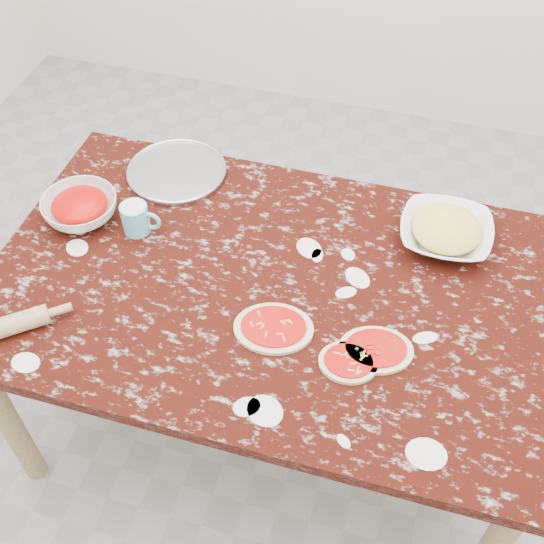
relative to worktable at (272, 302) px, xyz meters
The scene contains 9 objects.
ground 0.67m from the worktable, ahead, with size 4.00×4.00×0.00m, color gray.
worktable is the anchor object (origin of this frame).
pizza_tray 0.58m from the worktable, 139.28° to the left, with size 0.32×0.32×0.01m, color #B2B2B7.
sauce_bowl 0.65m from the worktable, behind, with size 0.23×0.23×0.07m, color white.
cheese_bowl 0.55m from the worktable, 34.17° to the left, with size 0.27×0.27×0.07m, color white.
flour_mug 0.47m from the worktable, 168.03° to the left, with size 0.12×0.08×0.09m.
pizza_left 0.18m from the worktable, 72.48° to the right, with size 0.24×0.20×0.02m.
pizza_mid 0.34m from the worktable, 38.20° to the right, with size 0.16×0.14×0.02m.
pizza_right 0.36m from the worktable, 24.63° to the right, with size 0.22×0.19×0.02m.
Camera 1 is at (0.34, -1.17, 2.18)m, focal length 44.26 mm.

